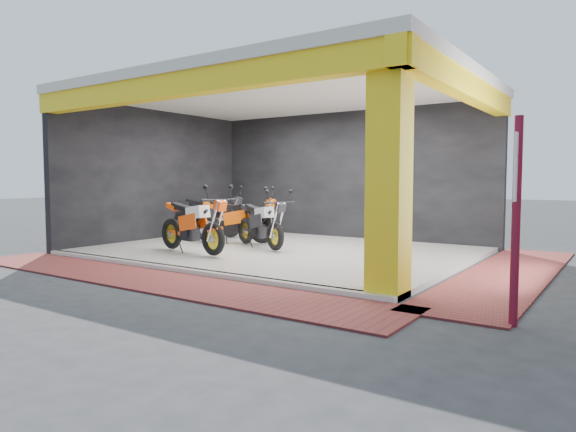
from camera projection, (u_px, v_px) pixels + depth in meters
name	position (u px, v px, depth m)	size (l,w,h in m)	color
ground	(222.00, 265.00, 9.93)	(80.00, 80.00, 0.00)	#2D2D30
showroom_floor	(281.00, 251.00, 11.58)	(8.00, 6.00, 0.10)	silver
showroom_ceiling	(281.00, 92.00, 11.33)	(8.40, 6.40, 0.20)	beige
back_wall	(346.00, 176.00, 14.01)	(8.20, 0.20, 3.50)	black
left_wall	(156.00, 176.00, 13.76)	(0.20, 6.20, 3.50)	black
corner_column	(389.00, 173.00, 7.08)	(0.50, 0.50, 3.50)	yellow
header_beam_front	(182.00, 85.00, 8.88)	(8.40, 0.30, 0.40)	yellow
header_beam_right	(465.00, 87.00, 9.10)	(0.30, 6.40, 0.40)	yellow
floor_kerb	(184.00, 271.00, 9.09)	(8.00, 0.20, 0.10)	silver
paver_front	(149.00, 279.00, 8.45)	(9.00, 1.40, 0.03)	maroon
paver_right	(508.00, 275.00, 8.88)	(1.40, 7.00, 0.03)	maroon
signpost	(516.00, 212.00, 5.70)	(0.09, 0.33, 2.36)	maroon
moto_hero	(213.00, 223.00, 10.31)	(2.28, 0.84, 1.39)	#F5480A
moto_row_a	(275.00, 222.00, 11.07)	(2.12, 0.78, 1.29)	black
moto_row_b	(262.00, 217.00, 12.33)	(2.19, 0.81, 1.34)	#DF5209
moto_row_c	(230.00, 213.00, 13.71)	(2.20, 0.82, 1.35)	black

